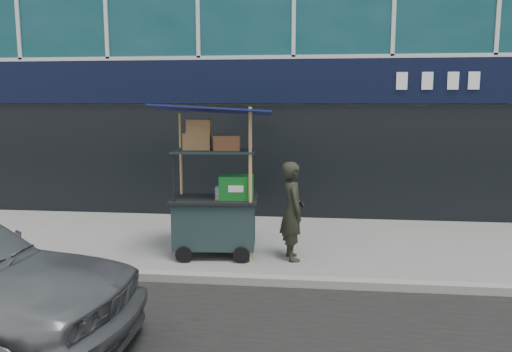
# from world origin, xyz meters

# --- Properties ---
(ground) EXTENTS (80.00, 80.00, 0.00)m
(ground) POSITION_xyz_m (0.00, 0.00, 0.00)
(ground) COLOR slate
(ground) RESTS_ON ground
(curb) EXTENTS (80.00, 0.18, 0.12)m
(curb) POSITION_xyz_m (0.00, -0.20, 0.06)
(curb) COLOR gray
(curb) RESTS_ON ground
(vendor_cart) EXTENTS (1.92, 1.43, 2.46)m
(vendor_cart) POSITION_xyz_m (-1.11, 1.04, 0.86)
(vendor_cart) COLOR black
(vendor_cart) RESTS_ON ground
(vendor_man) EXTENTS (0.52, 0.65, 1.57)m
(vendor_man) POSITION_xyz_m (0.12, 0.98, 0.78)
(vendor_man) COLOR black
(vendor_man) RESTS_ON ground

